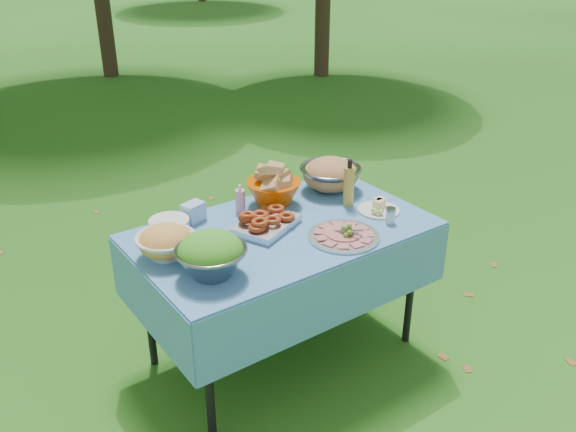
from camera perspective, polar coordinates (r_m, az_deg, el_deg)
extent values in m
plane|color=#143C0B|center=(3.44, -0.45, -12.51)|extent=(80.00, 80.00, 0.00)
cube|color=#84D5FF|center=(3.22, -0.47, -7.21)|extent=(1.46, 0.86, 0.76)
cylinder|color=silver|center=(3.02, -11.04, -0.94)|extent=(0.24, 0.24, 0.07)
cube|color=#96C3EF|center=(3.12, -8.83, 0.37)|extent=(0.13, 0.11, 0.10)
cylinder|color=pink|center=(3.18, -4.49, 1.66)|extent=(0.06, 0.06, 0.15)
cube|color=silver|center=(3.01, -2.05, -0.50)|extent=(0.39, 0.34, 0.08)
cylinder|color=silver|center=(2.94, 5.25, -1.31)|extent=(0.37, 0.37, 0.08)
cylinder|color=gold|center=(3.24, 5.72, 3.15)|extent=(0.07, 0.07, 0.26)
cylinder|color=silver|center=(3.23, 8.50, 0.96)|extent=(0.27, 0.27, 0.06)
cylinder|color=silver|center=(3.11, 9.56, 0.07)|extent=(0.05, 0.05, 0.08)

